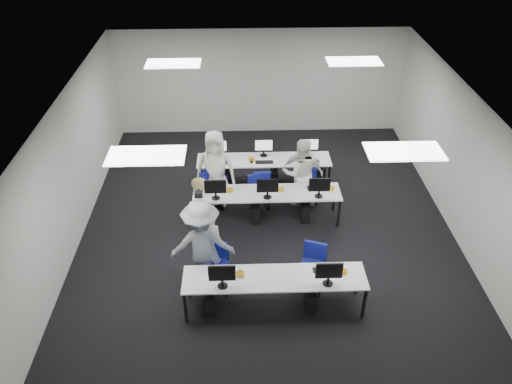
{
  "coord_description": "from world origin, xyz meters",
  "views": [
    {
      "loc": [
        -0.53,
        -8.68,
        6.86
      ],
      "look_at": [
        -0.25,
        -0.16,
        1.0
      ],
      "focal_mm": 35.0,
      "sensor_mm": 36.0,
      "label": 1
    }
  ],
  "objects_px": {
    "chair_2": "(211,197)",
    "chair_7": "(306,186)",
    "desk_front": "(275,279)",
    "chair_4": "(307,192)",
    "chair_0": "(216,275)",
    "student_3": "(303,171)",
    "desk_mid": "(267,194)",
    "student_1": "(300,173)",
    "chair_1": "(312,274)",
    "photographer": "(202,244)",
    "chair_5": "(217,187)",
    "student_0": "(208,248)",
    "student_2": "(216,169)",
    "chair_6": "(262,189)",
    "chair_3": "(258,198)"
  },
  "relations": [
    {
      "from": "chair_0",
      "to": "student_1",
      "type": "relative_size",
      "value": 0.56
    },
    {
      "from": "chair_2",
      "to": "student_2",
      "type": "bearing_deg",
      "value": 39.17
    },
    {
      "from": "chair_2",
      "to": "chair_5",
      "type": "xyz_separation_m",
      "value": [
        0.11,
        0.39,
        0.01
      ]
    },
    {
      "from": "chair_0",
      "to": "student_3",
      "type": "distance_m",
      "value": 3.41
    },
    {
      "from": "student_0",
      "to": "student_2",
      "type": "height_order",
      "value": "student_2"
    },
    {
      "from": "chair_1",
      "to": "chair_3",
      "type": "height_order",
      "value": "chair_1"
    },
    {
      "from": "chair_2",
      "to": "chair_6",
      "type": "height_order",
      "value": "chair_2"
    },
    {
      "from": "chair_7",
      "to": "student_1",
      "type": "height_order",
      "value": "student_1"
    },
    {
      "from": "chair_0",
      "to": "student_3",
      "type": "height_order",
      "value": "student_3"
    },
    {
      "from": "chair_2",
      "to": "chair_7",
      "type": "bearing_deg",
      "value": -9.23
    },
    {
      "from": "chair_4",
      "to": "student_2",
      "type": "xyz_separation_m",
      "value": [
        -2.12,
        0.03,
        0.66
      ]
    },
    {
      "from": "chair_7",
      "to": "chair_6",
      "type": "bearing_deg",
      "value": 176.72
    },
    {
      "from": "photographer",
      "to": "chair_5",
      "type": "bearing_deg",
      "value": -96.31
    },
    {
      "from": "chair_7",
      "to": "student_3",
      "type": "xyz_separation_m",
      "value": [
        -0.12,
        -0.19,
        0.53
      ]
    },
    {
      "from": "student_0",
      "to": "photographer",
      "type": "height_order",
      "value": "photographer"
    },
    {
      "from": "chair_0",
      "to": "photographer",
      "type": "distance_m",
      "value": 0.69
    },
    {
      "from": "chair_0",
      "to": "student_0",
      "type": "distance_m",
      "value": 0.57
    },
    {
      "from": "chair_1",
      "to": "student_0",
      "type": "relative_size",
      "value": 0.56
    },
    {
      "from": "chair_1",
      "to": "student_0",
      "type": "xyz_separation_m",
      "value": [
        -1.92,
        0.21,
        0.52
      ]
    },
    {
      "from": "chair_0",
      "to": "desk_mid",
      "type": "bearing_deg",
      "value": 66.85
    },
    {
      "from": "chair_0",
      "to": "student_2",
      "type": "height_order",
      "value": "student_2"
    },
    {
      "from": "student_1",
      "to": "photographer",
      "type": "relative_size",
      "value": 0.91
    },
    {
      "from": "chair_6",
      "to": "photographer",
      "type": "distance_m",
      "value": 3.07
    },
    {
      "from": "chair_3",
      "to": "chair_5",
      "type": "bearing_deg",
      "value": 137.28
    },
    {
      "from": "chair_3",
      "to": "student_1",
      "type": "height_order",
      "value": "student_1"
    },
    {
      "from": "desk_front",
      "to": "chair_1",
      "type": "distance_m",
      "value": 0.98
    },
    {
      "from": "desk_mid",
      "to": "student_1",
      "type": "bearing_deg",
      "value": 37.94
    },
    {
      "from": "desk_mid",
      "to": "photographer",
      "type": "xyz_separation_m",
      "value": [
        -1.29,
        -1.9,
        0.24
      ]
    },
    {
      "from": "desk_front",
      "to": "chair_5",
      "type": "relative_size",
      "value": 3.5
    },
    {
      "from": "student_0",
      "to": "chair_4",
      "type": "bearing_deg",
      "value": -150.4
    },
    {
      "from": "chair_5",
      "to": "student_0",
      "type": "relative_size",
      "value": 0.56
    },
    {
      "from": "chair_6",
      "to": "chair_3",
      "type": "bearing_deg",
      "value": -107.66
    },
    {
      "from": "chair_4",
      "to": "student_1",
      "type": "height_order",
      "value": "student_1"
    },
    {
      "from": "chair_1",
      "to": "chair_3",
      "type": "bearing_deg",
      "value": 129.28
    },
    {
      "from": "chair_4",
      "to": "student_1",
      "type": "distance_m",
      "value": 0.62
    },
    {
      "from": "desk_front",
      "to": "chair_4",
      "type": "height_order",
      "value": "chair_4"
    },
    {
      "from": "student_2",
      "to": "chair_4",
      "type": "bearing_deg",
      "value": 4.37
    },
    {
      "from": "student_0",
      "to": "student_3",
      "type": "height_order",
      "value": "student_0"
    },
    {
      "from": "chair_7",
      "to": "student_2",
      "type": "bearing_deg",
      "value": 178.4
    },
    {
      "from": "desk_front",
      "to": "chair_1",
      "type": "height_order",
      "value": "chair_1"
    },
    {
      "from": "photographer",
      "to": "chair_4",
      "type": "bearing_deg",
      "value": -134.64
    },
    {
      "from": "desk_front",
      "to": "photographer",
      "type": "relative_size",
      "value": 1.74
    },
    {
      "from": "desk_front",
      "to": "chair_5",
      "type": "height_order",
      "value": "chair_5"
    },
    {
      "from": "chair_5",
      "to": "student_3",
      "type": "distance_m",
      "value": 2.06
    },
    {
      "from": "chair_5",
      "to": "chair_0",
      "type": "bearing_deg",
      "value": -78.16
    },
    {
      "from": "chair_6",
      "to": "student_0",
      "type": "relative_size",
      "value": 0.51
    },
    {
      "from": "student_0",
      "to": "student_2",
      "type": "relative_size",
      "value": 0.88
    },
    {
      "from": "chair_0",
      "to": "student_2",
      "type": "relative_size",
      "value": 0.51
    },
    {
      "from": "chair_1",
      "to": "chair_4",
      "type": "distance_m",
      "value": 2.78
    },
    {
      "from": "desk_front",
      "to": "chair_2",
      "type": "relative_size",
      "value": 3.69
    }
  ]
}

